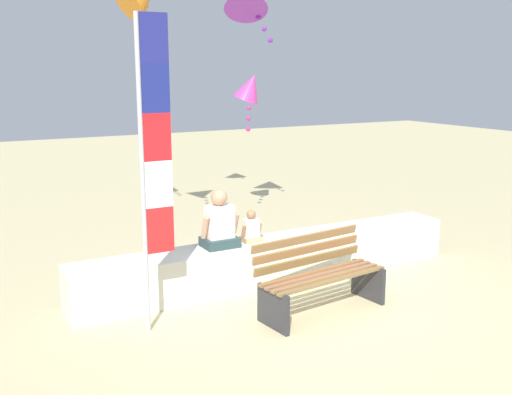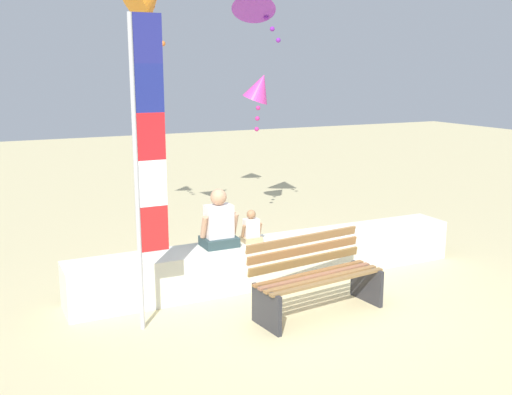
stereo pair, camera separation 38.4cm
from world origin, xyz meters
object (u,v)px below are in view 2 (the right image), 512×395
(park_bench, at_px, (315,278))
(kite_magenta, at_px, (259,88))
(person_adult, at_px, (219,224))
(person_child, at_px, (251,229))
(flag_banner, at_px, (145,154))

(park_bench, bearing_deg, kite_magenta, 72.47)
(person_adult, relative_size, person_child, 1.74)
(person_child, bearing_deg, flag_banner, -153.85)
(park_bench, relative_size, flag_banner, 0.49)
(person_child, xyz_separation_m, flag_banner, (-1.60, -0.78, 1.19))
(person_child, bearing_deg, park_bench, -77.92)
(park_bench, bearing_deg, person_adult, 120.76)
(person_adult, distance_m, kite_magenta, 3.94)
(person_adult, xyz_separation_m, person_child, (0.46, 0.00, -0.12))
(flag_banner, height_order, kite_magenta, flag_banner)
(person_adult, height_order, person_child, person_adult)
(park_bench, relative_size, person_adult, 2.20)
(person_adult, relative_size, kite_magenta, 0.70)
(flag_banner, bearing_deg, kite_magenta, 49.77)
(person_adult, bearing_deg, person_child, 0.05)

